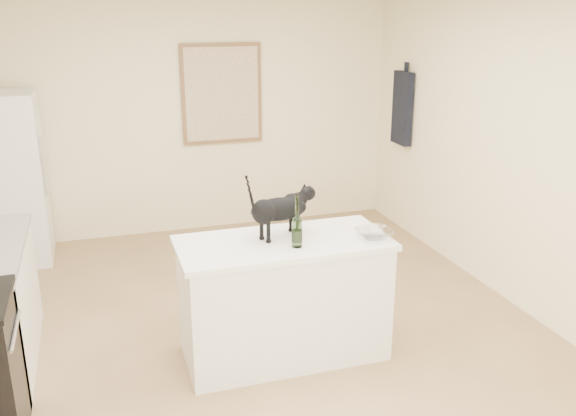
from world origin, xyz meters
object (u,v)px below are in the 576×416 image
(black_cat, at_px, (279,212))
(wine_bottle, at_px, (297,224))
(fridge, at_px, (8,180))
(glass_bowl, at_px, (374,234))

(black_cat, distance_m, wine_bottle, 0.23)
(fridge, bearing_deg, black_cat, -50.49)
(fridge, xyz_separation_m, wine_bottle, (2.10, -2.69, 0.22))
(fridge, distance_m, glass_bowl, 3.80)
(glass_bowl, bearing_deg, wine_bottle, 179.42)
(fridge, height_order, wine_bottle, fridge)
(wine_bottle, bearing_deg, glass_bowl, -0.58)
(wine_bottle, height_order, glass_bowl, wine_bottle)
(fridge, relative_size, glass_bowl, 6.68)
(black_cat, height_order, wine_bottle, black_cat)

